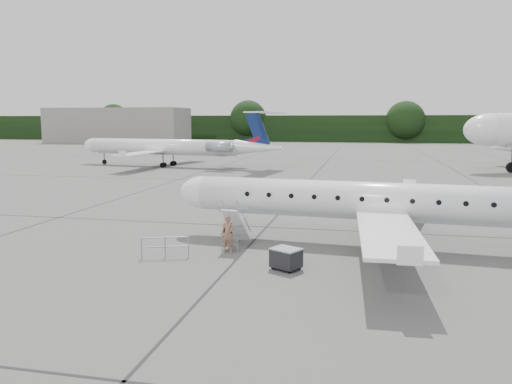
# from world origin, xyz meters

# --- Properties ---
(ground) EXTENTS (320.00, 320.00, 0.00)m
(ground) POSITION_xyz_m (0.00, 0.00, 0.00)
(ground) COLOR #5E5E5B
(ground) RESTS_ON ground
(treeline) EXTENTS (260.00, 4.00, 8.00)m
(treeline) POSITION_xyz_m (0.00, 130.00, 4.00)
(treeline) COLOR black
(treeline) RESTS_ON ground
(terminal_building) EXTENTS (40.00, 14.00, 10.00)m
(terminal_building) POSITION_xyz_m (-70.00, 110.00, 5.00)
(terminal_building) COLOR gray
(terminal_building) RESTS_ON ground
(main_regional_jet) EXTENTS (27.61, 20.90, 6.71)m
(main_regional_jet) POSITION_xyz_m (1.48, 2.22, 3.35)
(main_regional_jet) COLOR white
(main_regional_jet) RESTS_ON ground
(airstair) EXTENTS (1.03, 2.33, 2.10)m
(airstair) POSITION_xyz_m (-6.27, 0.73, 1.05)
(airstair) COLOR white
(airstair) RESTS_ON ground
(passenger) EXTENTS (0.69, 0.47, 1.86)m
(passenger) POSITION_xyz_m (-6.38, -0.54, 0.93)
(passenger) COLOR #885D4A
(passenger) RESTS_ON ground
(safety_railing) EXTENTS (2.10, 0.80, 1.00)m
(safety_railing) POSITION_xyz_m (-9.02, -2.18, 0.50)
(safety_railing) COLOR gray
(safety_railing) RESTS_ON ground
(baggage_cart) EXTENTS (1.48, 1.39, 1.02)m
(baggage_cart) POSITION_xyz_m (-3.11, -2.79, 0.51)
(baggage_cart) COLOR black
(baggage_cart) RESTS_ON ground
(bg_regional_left) EXTENTS (32.17, 25.21, 7.71)m
(bg_regional_left) POSITION_xyz_m (-28.09, 42.68, 3.86)
(bg_regional_left) COLOR white
(bg_regional_left) RESTS_ON ground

